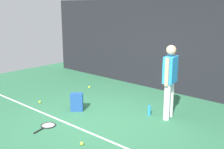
% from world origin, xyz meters
% --- Properties ---
extents(ground_plane, '(12.00, 12.00, 0.00)m').
position_xyz_m(ground_plane, '(0.00, 0.00, 0.00)').
color(ground_plane, '#2D6B47').
extents(back_fence, '(10.00, 0.10, 2.74)m').
position_xyz_m(back_fence, '(0.00, 3.00, 1.37)').
color(back_fence, black).
rests_on(back_fence, ground).
extents(court_line, '(9.00, 0.05, 0.00)m').
position_xyz_m(court_line, '(0.00, -0.61, 0.00)').
color(court_line, white).
rests_on(court_line, ground).
extents(tennis_player, '(0.29, 0.52, 1.70)m').
position_xyz_m(tennis_player, '(1.07, 1.16, 0.97)').
color(tennis_player, white).
rests_on(tennis_player, ground).
extents(tennis_racket, '(0.39, 0.64, 0.03)m').
position_xyz_m(tennis_racket, '(-0.62, -1.00, 0.01)').
color(tennis_racket, black).
rests_on(tennis_racket, ground).
extents(backpack, '(0.38, 0.38, 0.44)m').
position_xyz_m(backpack, '(-0.87, 0.07, 0.21)').
color(backpack, '#1E478C').
rests_on(backpack, ground).
extents(tennis_ball_near_player, '(0.07, 0.07, 0.07)m').
position_xyz_m(tennis_ball_near_player, '(-2.01, -0.25, 0.03)').
color(tennis_ball_near_player, '#CCE033').
rests_on(tennis_ball_near_player, ground).
extents(tennis_ball_by_fence, '(0.07, 0.07, 0.07)m').
position_xyz_m(tennis_ball_by_fence, '(-2.04, 1.61, 0.03)').
color(tennis_ball_by_fence, '#CCE033').
rests_on(tennis_ball_by_fence, ground).
extents(tennis_ball_mid_court, '(0.07, 0.07, 0.07)m').
position_xyz_m(tennis_ball_mid_court, '(0.56, -1.08, 0.03)').
color(tennis_ball_mid_court, '#CCE033').
rests_on(tennis_ball_mid_court, ground).
extents(water_bottle, '(0.07, 0.07, 0.24)m').
position_xyz_m(water_bottle, '(0.66, 0.99, 0.12)').
color(water_bottle, '#268CD8').
rests_on(water_bottle, ground).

